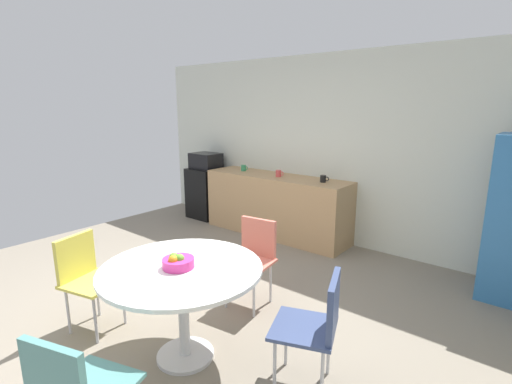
% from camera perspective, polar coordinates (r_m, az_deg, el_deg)
% --- Properties ---
extents(ground_plane, '(6.00, 6.00, 0.00)m').
position_cam_1_polar(ground_plane, '(3.75, -16.55, -18.18)').
color(ground_plane, gray).
extents(wall_back, '(6.00, 0.10, 2.60)m').
position_cam_1_polar(wall_back, '(5.50, 9.20, 6.53)').
color(wall_back, silver).
rests_on(wall_back, ground_plane).
extents(counter_block, '(2.27, 0.60, 0.90)m').
position_cam_1_polar(counter_block, '(5.61, 3.04, -2.04)').
color(counter_block, tan).
rests_on(counter_block, ground_plane).
extents(mini_fridge, '(0.54, 0.54, 0.86)m').
position_cam_1_polar(mini_fridge, '(6.57, -7.49, -0.09)').
color(mini_fridge, black).
rests_on(mini_fridge, ground_plane).
extents(microwave, '(0.48, 0.38, 0.26)m').
position_cam_1_polar(microwave, '(6.47, -7.64, 4.74)').
color(microwave, black).
rests_on(microwave, mini_fridge).
extents(round_table, '(1.20, 1.20, 0.75)m').
position_cam_1_polar(round_table, '(2.91, -11.18, -13.33)').
color(round_table, silver).
rests_on(round_table, ground_plane).
extents(chair_navy, '(0.54, 0.54, 0.83)m').
position_cam_1_polar(chair_navy, '(2.66, 9.49, -18.52)').
color(chair_navy, silver).
rests_on(chair_navy, ground_plane).
extents(chair_coral, '(0.47, 0.47, 0.83)m').
position_cam_1_polar(chair_coral, '(3.69, -0.34, -9.01)').
color(chair_coral, silver).
rests_on(chair_coral, ground_plane).
extents(chair_yellow, '(0.51, 0.51, 0.83)m').
position_cam_1_polar(chair_yellow, '(3.60, -24.61, -10.87)').
color(chair_yellow, silver).
rests_on(chair_yellow, ground_plane).
extents(fruit_bowl, '(0.23, 0.23, 0.11)m').
position_cam_1_polar(fruit_bowl, '(2.83, -11.81, -10.39)').
color(fruit_bowl, '#D8338C').
rests_on(fruit_bowl, round_table).
extents(mug_white, '(0.13, 0.08, 0.09)m').
position_cam_1_polar(mug_white, '(5.11, 10.20, 2.00)').
color(mug_white, black).
rests_on(mug_white, counter_block).
extents(mug_green, '(0.13, 0.08, 0.09)m').
position_cam_1_polar(mug_green, '(5.43, 3.46, 2.84)').
color(mug_green, '#D84C4C').
rests_on(mug_green, counter_block).
extents(mug_red, '(0.13, 0.08, 0.09)m').
position_cam_1_polar(mug_red, '(5.90, -1.88, 3.68)').
color(mug_red, '#338C59').
rests_on(mug_red, counter_block).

